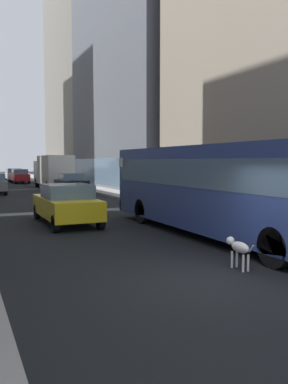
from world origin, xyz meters
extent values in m
plane|color=black|center=(0.00, 35.00, 0.00)|extent=(120.00, 120.00, 0.00)
cube|color=gray|center=(5.70, 35.00, 0.07)|extent=(2.40, 110.00, 0.15)
cube|color=slate|center=(7.31, 6.68, 1.60)|extent=(0.08, 19.23, 2.40)
cube|color=slate|center=(11.90, 28.56, 16.11)|extent=(10.12, 19.98, 32.23)
cube|color=slate|center=(6.86, 28.56, 1.60)|extent=(0.08, 17.98, 2.40)
cube|color=gray|center=(11.90, 49.17, 16.31)|extent=(8.85, 18.29, 32.62)
cube|color=slate|center=(7.49, 49.17, 1.60)|extent=(0.08, 16.46, 2.40)
cube|color=#33478C|center=(2.80, 4.22, 1.67)|extent=(2.55, 11.50, 2.75)
cube|color=slate|center=(2.80, 4.22, 2.17)|extent=(2.57, 11.04, 0.90)
cube|color=black|center=(2.80, 9.92, 0.55)|extent=(2.55, 0.16, 0.44)
cylinder|color=black|center=(1.67, 7.77, 0.50)|extent=(0.30, 1.00, 1.00)
cylinder|color=black|center=(3.92, 7.77, 0.50)|extent=(0.30, 1.00, 1.00)
cylinder|color=black|center=(1.67, 0.07, 0.50)|extent=(0.30, 1.00, 1.00)
cube|color=silver|center=(1.34, 9.37, 2.50)|extent=(0.08, 0.24, 0.40)
cube|color=red|center=(1.20, 41.50, 0.70)|extent=(1.72, 4.69, 0.75)
cube|color=slate|center=(1.20, 41.27, 1.35)|extent=(1.58, 2.11, 0.55)
cylinder|color=black|center=(0.45, 43.43, 0.32)|extent=(0.22, 0.64, 0.64)
cylinder|color=black|center=(1.95, 43.43, 0.32)|extent=(0.22, 0.64, 0.64)
cylinder|color=black|center=(0.45, 39.57, 0.32)|extent=(0.22, 0.64, 0.64)
cylinder|color=black|center=(1.95, 39.57, 0.32)|extent=(0.22, 0.64, 0.64)
cube|color=yellow|center=(-1.20, 8.99, 0.70)|extent=(1.90, 4.63, 0.75)
cube|color=slate|center=(-1.20, 8.75, 1.35)|extent=(1.75, 2.08, 0.55)
cylinder|color=black|center=(-2.04, 10.88, 0.32)|extent=(0.22, 0.64, 0.64)
cylinder|color=black|center=(-0.36, 10.88, 0.32)|extent=(0.22, 0.64, 0.64)
cylinder|color=black|center=(-2.04, 7.09, 0.32)|extent=(0.22, 0.64, 0.64)
cylinder|color=black|center=(-0.36, 7.09, 0.32)|extent=(0.22, 0.64, 0.64)
cube|color=silver|center=(1.20, 46.74, 0.70)|extent=(1.84, 4.13, 0.75)
cube|color=slate|center=(1.20, 46.54, 1.35)|extent=(1.69, 1.86, 0.55)
cylinder|color=black|center=(0.39, 48.39, 0.32)|extent=(0.22, 0.64, 0.64)
cylinder|color=black|center=(2.01, 48.39, 0.32)|extent=(0.22, 0.64, 0.64)
cylinder|color=black|center=(0.39, 45.10, 0.32)|extent=(0.22, 0.64, 0.64)
cylinder|color=black|center=(2.01, 45.10, 0.32)|extent=(0.22, 0.64, 0.64)
cube|color=black|center=(2.80, 23.87, 0.70)|extent=(1.83, 4.04, 0.75)
cube|color=slate|center=(2.80, 23.67, 1.35)|extent=(1.69, 1.82, 0.55)
cylinder|color=black|center=(1.99, 25.47, 0.32)|extent=(0.22, 0.64, 0.64)
cylinder|color=black|center=(3.61, 25.47, 0.32)|extent=(0.22, 0.64, 0.64)
cylinder|color=black|center=(1.99, 22.27, 0.32)|extent=(0.22, 0.64, 0.64)
cylinder|color=black|center=(3.61, 22.27, 0.32)|extent=(0.22, 0.64, 0.64)
cylinder|color=black|center=(-2.04, 27.50, 0.32)|extent=(0.22, 0.64, 0.64)
cylinder|color=black|center=(-2.04, 24.40, 0.32)|extent=(0.22, 0.64, 0.64)
cube|color=silver|center=(2.80, 33.34, 1.50)|extent=(2.30, 2.00, 2.10)
cube|color=silver|center=(2.80, 29.59, 1.75)|extent=(2.30, 5.50, 2.60)
cylinder|color=black|center=(1.79, 33.34, 0.45)|extent=(0.28, 0.90, 0.90)
cylinder|color=black|center=(3.81, 33.34, 0.45)|extent=(0.28, 0.90, 0.90)
cylinder|color=black|center=(1.79, 27.84, 0.45)|extent=(0.28, 0.90, 0.90)
cylinder|color=black|center=(3.81, 27.84, 0.45)|extent=(0.28, 0.90, 0.90)
ellipsoid|color=white|center=(0.83, 0.32, 0.53)|extent=(0.22, 0.60, 0.26)
sphere|color=white|center=(0.83, 0.70, 0.62)|extent=(0.20, 0.20, 0.20)
sphere|color=black|center=(0.77, 0.72, 0.64)|extent=(0.07, 0.07, 0.07)
sphere|color=black|center=(0.89, 0.72, 0.64)|extent=(0.07, 0.07, 0.07)
cylinder|color=white|center=(0.83, -0.08, 0.58)|extent=(0.03, 0.16, 0.19)
cylinder|color=white|center=(0.76, 0.53, 0.20)|extent=(0.06, 0.06, 0.40)
cylinder|color=white|center=(0.90, 0.53, 0.20)|extent=(0.06, 0.06, 0.40)
cylinder|color=white|center=(0.76, 0.11, 0.20)|extent=(0.06, 0.06, 0.40)
cylinder|color=white|center=(0.90, 0.11, 0.20)|extent=(0.06, 0.06, 0.40)
sphere|color=black|center=(0.88, 0.42, 0.57)|extent=(0.04, 0.04, 0.04)
sphere|color=black|center=(0.77, 0.24, 0.55)|extent=(0.04, 0.04, 0.04)
sphere|color=black|center=(0.85, 0.14, 0.59)|extent=(0.04, 0.04, 0.04)
camera|label=1|loc=(-5.10, -7.26, 2.55)|focal=37.88mm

